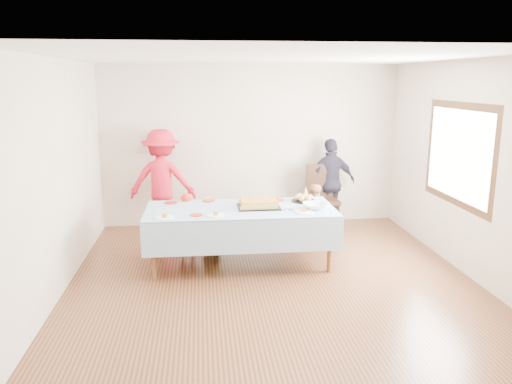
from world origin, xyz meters
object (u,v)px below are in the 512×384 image
at_px(party_table, 240,212).
at_px(dining_chair, 322,194).
at_px(birthday_cake, 259,204).
at_px(adult_left, 162,181).

height_order(party_table, dining_chair, dining_chair).
bearing_deg(birthday_cake, dining_chair, 49.98).
xyz_separation_m(party_table, dining_chair, (1.46, 1.48, -0.13)).
xyz_separation_m(birthday_cake, dining_chair, (1.22, 1.45, -0.23)).
relative_size(party_table, adult_left, 1.49).
distance_m(party_table, birthday_cake, 0.27).
bearing_deg(adult_left, dining_chair, -177.88).
height_order(birthday_cake, adult_left, adult_left).
height_order(party_table, birthday_cake, birthday_cake).
distance_m(birthday_cake, adult_left, 2.17).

